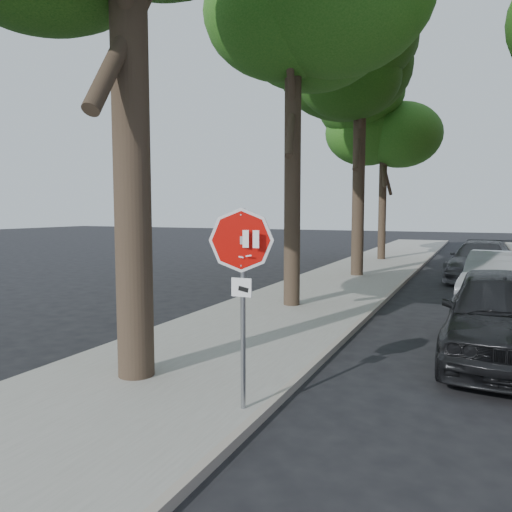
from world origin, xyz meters
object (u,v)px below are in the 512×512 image
Objects in this scene: car_a at (503,315)px; car_b at (501,281)px; tree_far at (384,123)px; car_c at (481,261)px; stop_sign at (242,269)px; tree_mid_a at (294,22)px; tree_mid_b at (361,73)px.

car_a is 5.13m from car_b.
tree_far is 10.03m from car_c.
stop_sign is 0.55× the size of car_b.
tree_mid_a is 1.90× the size of car_c.
car_b is 5.93m from car_c.
tree_mid_a is 8.98m from car_a.
car_a is 11.05m from car_c.
tree_mid_a reaches higher than car_a.
tree_mid_a is 7.02m from tree_mid_b.
car_c is at bearing 12.89° from tree_mid_b.
car_a reaches higher than car_b.
car_b is (5.02, -4.88, -7.22)m from tree_mid_b.
tree_mid_a is 1.06× the size of tree_far.
car_a is at bearing -63.96° from tree_mid_b.
tree_mid_a reaches higher than stop_sign.
car_b is at bearing -77.96° from car_c.
tree_mid_b is (-1.72, 14.15, 6.05)m from stop_sign.
stop_sign is 5.33m from car_a.
car_c is at bearing 92.52° from car_a.
tree_mid_b reaches higher than stop_sign.
car_a is 1.04× the size of car_b.
car_a is at bearing -80.86° from car_c.
car_b is at bearing 70.41° from stop_sign.
tree_far is 1.97× the size of car_b.
tree_far is at bearing 107.67° from car_a.
tree_mid_b is 8.61m from car_c.
car_c is at bearing 101.58° from car_b.
tree_mid_a is 8.85m from car_b.
tree_mid_a is at bearing -113.15° from car_c.
tree_far is at bearing 92.44° from tree_mid_b.
tree_far reaches higher than car_a.
stop_sign is at bearing -74.93° from tree_mid_a.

